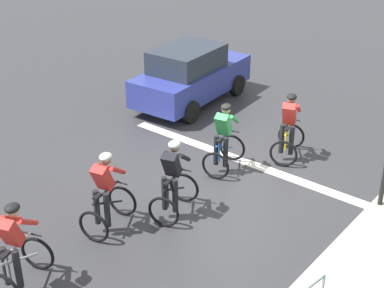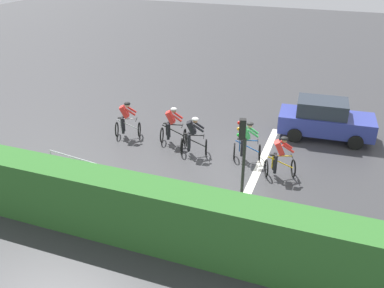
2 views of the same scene
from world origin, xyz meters
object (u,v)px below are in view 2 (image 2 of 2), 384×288
object	(u,v)px
cyclist_trailing	(280,158)
car_navy	(325,119)
traffic_light_near_crossing	(242,152)
pedestrian_railing_kerbside	(88,166)
cyclist_second	(172,126)
cyclist_mid	(193,137)
cyclist_fourth	(247,142)
cyclist_lead	(126,120)

from	to	relation	value
cyclist_trailing	car_navy	size ratio (longest dim) A/B	0.39
traffic_light_near_crossing	pedestrian_railing_kerbside	bearing A→B (deg)	93.29
cyclist_second	cyclist_mid	world-z (taller)	same
car_navy	pedestrian_railing_kerbside	xyz separation A→B (m)	(-7.15, 7.67, -0.08)
car_navy	traffic_light_near_crossing	xyz separation A→B (m)	(-6.83, 2.13, 1.35)
car_navy	pedestrian_railing_kerbside	world-z (taller)	car_navy
cyclist_trailing	pedestrian_railing_kerbside	size ratio (longest dim) A/B	0.46
cyclist_fourth	traffic_light_near_crossing	world-z (taller)	traffic_light_near_crossing
cyclist_lead	cyclist_fourth	xyz separation A→B (m)	(-0.24, -5.56, 0.00)
cyclist_second	traffic_light_near_crossing	distance (m)	5.83
cyclist_fourth	cyclist_trailing	bearing A→B (deg)	-120.09
cyclist_second	cyclist_fourth	xyz separation A→B (m)	(-0.37, -3.39, 0.00)
cyclist_second	cyclist_mid	distance (m)	1.39
cyclist_fourth	traffic_light_near_crossing	xyz separation A→B (m)	(-3.59, -0.65, 1.43)
cyclist_mid	cyclist_fourth	world-z (taller)	same
cyclist_fourth	car_navy	bearing A→B (deg)	-40.58
cyclist_lead	pedestrian_railing_kerbside	size ratio (longest dim) A/B	0.46
cyclist_second	cyclist_lead	bearing A→B (deg)	93.33
cyclist_fourth	cyclist_trailing	size ratio (longest dim) A/B	1.00
cyclist_trailing	pedestrian_railing_kerbside	world-z (taller)	cyclist_trailing
cyclist_lead	traffic_light_near_crossing	bearing A→B (deg)	-121.66
cyclist_fourth	pedestrian_railing_kerbside	bearing A→B (deg)	128.61
cyclist_mid	cyclist_fourth	bearing A→B (deg)	-81.79
pedestrian_railing_kerbside	cyclist_lead	bearing A→B (deg)	9.12
cyclist_fourth	cyclist_trailing	distance (m)	1.71
cyclist_trailing	cyclist_mid	bearing A→B (deg)	81.54
cyclist_trailing	traffic_light_near_crossing	world-z (taller)	traffic_light_near_crossing
cyclist_fourth	pedestrian_railing_kerbside	distance (m)	6.26
cyclist_mid	car_navy	world-z (taller)	car_navy
cyclist_mid	traffic_light_near_crossing	world-z (taller)	traffic_light_near_crossing
cyclist_mid	cyclist_second	bearing A→B (deg)	60.74
cyclist_second	cyclist_trailing	xyz separation A→B (m)	(-1.22, -4.88, 0.00)
cyclist_trailing	cyclist_fourth	bearing A→B (deg)	59.91
car_navy	traffic_light_near_crossing	size ratio (longest dim) A/B	1.26
cyclist_second	traffic_light_near_crossing	size ratio (longest dim) A/B	0.50
cyclist_second	pedestrian_railing_kerbside	distance (m)	4.53
cyclist_lead	car_navy	world-z (taller)	car_navy
cyclist_lead	car_navy	xyz separation A→B (m)	(3.00, -8.33, 0.08)
cyclist_mid	pedestrian_railing_kerbside	world-z (taller)	cyclist_mid
cyclist_lead	cyclist_mid	xyz separation A→B (m)	(-0.55, -3.38, 0.00)
cyclist_mid	pedestrian_railing_kerbside	xyz separation A→B (m)	(-3.59, 2.71, -0.01)
traffic_light_near_crossing	cyclist_mid	bearing A→B (deg)	40.83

